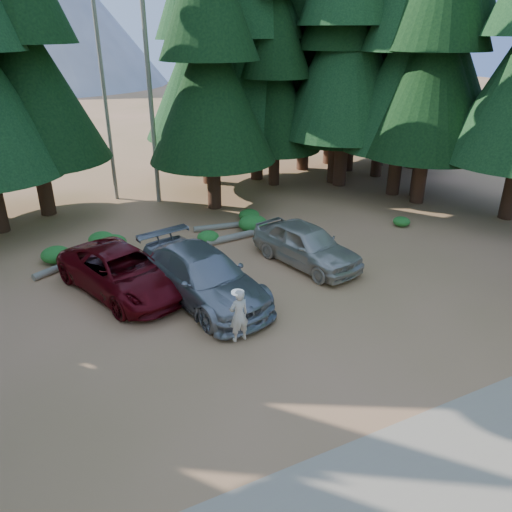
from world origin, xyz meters
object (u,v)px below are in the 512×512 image
at_px(red_pickup, 123,272).
at_px(log_left, 77,260).
at_px(frisbee_player, 239,315).
at_px(log_right, 254,233).
at_px(silver_minivan_center, 204,276).
at_px(log_mid, 228,226).
at_px(silver_minivan_right, 306,244).

relative_size(red_pickup, log_left, 1.46).
relative_size(frisbee_player, log_right, 0.33).
distance_m(silver_minivan_center, frisbee_player, 3.80).
relative_size(red_pickup, frisbee_player, 3.54).
bearing_deg(red_pickup, log_left, 91.20).
distance_m(silver_minivan_center, log_mid, 6.88).
bearing_deg(silver_minivan_center, log_right, 35.94).
bearing_deg(frisbee_player, log_right, -122.35).
distance_m(frisbee_player, log_left, 9.47).
relative_size(silver_minivan_right, log_mid, 1.48).
relative_size(silver_minivan_center, log_mid, 1.82).
distance_m(log_left, log_right, 7.78).
height_order(silver_minivan_right, log_mid, silver_minivan_right).
relative_size(red_pickup, log_right, 1.17).
bearing_deg(silver_minivan_right, red_pickup, 159.97).
bearing_deg(red_pickup, silver_minivan_right, -26.26).
relative_size(log_mid, log_right, 0.69).
relative_size(silver_minivan_center, log_right, 1.25).
bearing_deg(silver_minivan_right, log_left, 140.67).
height_order(log_mid, log_right, log_right).
distance_m(silver_minivan_right, log_mid, 5.20).
xyz_separation_m(log_left, log_right, (7.76, -0.52, 0.02)).
bearing_deg(log_right, frisbee_player, -123.43).
xyz_separation_m(silver_minivan_center, frisbee_player, (-0.34, -3.74, 0.57)).
height_order(red_pickup, log_right, red_pickup).
height_order(red_pickup, log_left, red_pickup).
bearing_deg(log_mid, log_right, -54.50).
height_order(red_pickup, log_mid, red_pickup).
relative_size(silver_minivan_right, log_right, 1.02).
bearing_deg(log_mid, log_left, -164.32).
xyz_separation_m(silver_minivan_center, log_left, (-3.61, 5.05, -0.74)).
distance_m(silver_minivan_center, log_right, 6.19).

